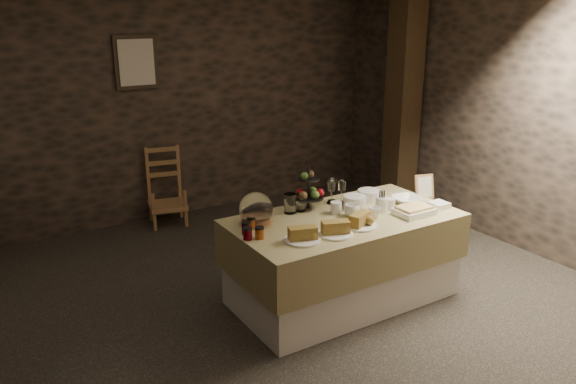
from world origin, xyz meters
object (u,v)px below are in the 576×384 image
chair (165,190)px  fruit_stand (310,192)px  timber_column (403,99)px  buffet_table (343,252)px

chair → fruit_stand: fruit_stand is taller
timber_column → fruit_stand: timber_column is taller
chair → timber_column: size_ratio=0.25×
timber_column → fruit_stand: bearing=-150.6°
timber_column → fruit_stand: (-2.05, -1.16, -0.45)m
chair → buffet_table: bearing=-64.5°
chair → timber_column: (2.55, -0.97, 0.93)m
chair → timber_column: timber_column is taller
chair → timber_column: 2.88m
buffet_table → timber_column: (1.93, 1.47, 0.89)m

